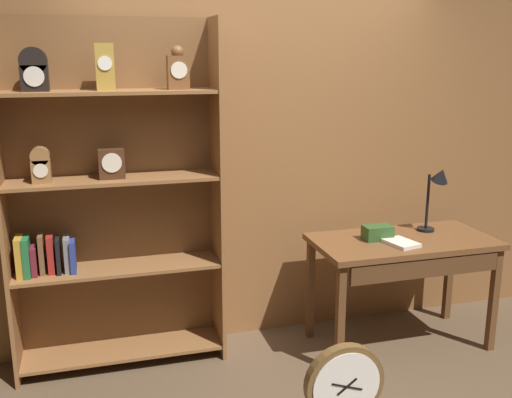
# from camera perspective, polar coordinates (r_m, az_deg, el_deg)

# --- Properties ---
(back_wood_panel) EXTENTS (4.80, 0.05, 2.60)m
(back_wood_panel) POSITION_cam_1_polar(r_m,az_deg,el_deg) (4.14, 0.15, 3.87)
(back_wood_panel) COLOR brown
(back_wood_panel) RESTS_ON ground
(bookshelf) EXTENTS (1.34, 0.34, 2.25)m
(bookshelf) POSITION_cam_1_polar(r_m,az_deg,el_deg) (3.84, -14.27, -0.04)
(bookshelf) COLOR brown
(bookshelf) RESTS_ON ground
(workbench) EXTENTS (1.25, 0.63, 0.78)m
(workbench) POSITION_cam_1_polar(r_m,az_deg,el_deg) (4.18, 14.24, -5.13)
(workbench) COLOR brown
(workbench) RESTS_ON ground
(desk_lamp) EXTENTS (0.19, 0.19, 0.48)m
(desk_lamp) POSITION_cam_1_polar(r_m,az_deg,el_deg) (4.32, 17.21, 1.14)
(desk_lamp) COLOR black
(desk_lamp) RESTS_ON workbench
(toolbox_small) EXTENTS (0.19, 0.12, 0.10)m
(toolbox_small) POSITION_cam_1_polar(r_m,az_deg,el_deg) (4.10, 11.74, -3.22)
(toolbox_small) COLOR #2D5123
(toolbox_small) RESTS_ON workbench
(open_repair_manual) EXTENTS (0.21, 0.25, 0.02)m
(open_repair_manual) POSITION_cam_1_polar(r_m,az_deg,el_deg) (4.04, 13.93, -4.18)
(open_repair_manual) COLOR silver
(open_repair_manual) RESTS_ON workbench
(round_clock_large) EXTENTS (0.46, 0.11, 0.50)m
(round_clock_large) POSITION_cam_1_polar(r_m,az_deg,el_deg) (3.41, 8.58, -17.51)
(round_clock_large) COLOR brown
(round_clock_large) RESTS_ON ground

